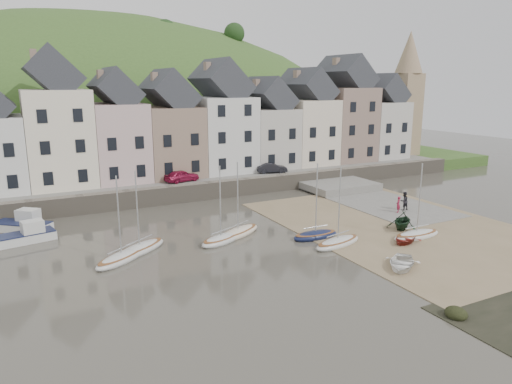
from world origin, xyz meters
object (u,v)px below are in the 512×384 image
person_red (398,204)px  car_left (182,176)px  rowboat_red (405,239)px  rowboat_green (402,220)px  car_right (272,168)px  person_dark (404,201)px  rowboat_white (401,263)px  sailboat_0 (140,249)px

person_red → car_left: 22.88m
rowboat_red → car_left: bearing=-179.5°
rowboat_green → car_left: car_left is taller
car_right → person_red: bearing=-148.8°
person_dark → rowboat_green: bearing=46.8°
rowboat_green → person_red: person_red is taller
rowboat_white → rowboat_red: bearing=92.7°
person_red → car_right: car_right is taller
rowboat_green → car_left: 23.98m
rowboat_green → rowboat_white: bearing=-77.3°
sailboat_0 → person_dark: size_ratio=3.48×
rowboat_white → rowboat_red: rowboat_white is taller
person_red → sailboat_0: bearing=-44.3°
rowboat_red → car_left: size_ratio=0.73×
car_left → car_right: bearing=-101.5°
person_red → car_right: 17.04m
sailboat_0 → person_red: (24.49, -0.82, 0.63)m
person_red → car_left: bearing=-88.1°
rowboat_white → rowboat_red: size_ratio=1.20×
rowboat_red → car_left: 25.29m
sailboat_0 → rowboat_green: 21.67m
person_red → person_dark: person_dark is taller
car_left → rowboat_green: bearing=-159.8°
rowboat_green → car_left: bearing=178.9°
rowboat_red → rowboat_green: bearing=115.7°
rowboat_red → car_right: car_right is taller
sailboat_0 → person_dark: (25.58, -0.44, 0.77)m
rowboat_green → car_left: (-12.57, 20.37, 1.41)m
sailboat_0 → rowboat_white: size_ratio=1.89×
rowboat_red → rowboat_white: bearing=-70.5°
rowboat_red → person_red: (5.65, 6.67, 0.54)m
person_dark → car_right: car_right is taller
person_dark → car_right: 17.00m
rowboat_green → person_dark: (4.47, 4.41, 0.18)m
person_dark → rowboat_red: bearing=48.5°
rowboat_white → rowboat_green: 8.97m
sailboat_0 → car_left: size_ratio=1.64×
rowboat_white → rowboat_green: (6.28, 6.39, 0.44)m
rowboat_white → sailboat_0: bearing=-167.6°
rowboat_white → person_dark: size_ratio=1.84×
sailboat_0 → car_left: 17.83m
rowboat_green → person_red: bearing=107.2°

